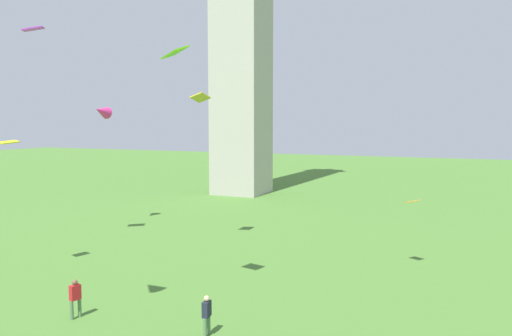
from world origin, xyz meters
TOP-DOWN VIEW (x-y plane):
  - person_0 at (0.72, 16.52)m, footprint 0.28×0.49m
  - person_1 at (-5.09, 15.79)m, footprint 0.34×0.50m
  - kite_flying_2 at (-6.07, 27.90)m, footprint 0.91×1.37m
  - kite_flying_3 at (-14.77, 22.90)m, footprint 1.47×1.37m
  - kite_flying_4 at (6.95, 28.26)m, footprint 0.92×0.89m
  - kite_flying_5 at (-1.66, 18.29)m, footprint 1.25×1.11m
  - kite_flying_6 at (-15.93, 29.97)m, footprint 1.02×1.53m
  - kite_flying_8 at (-12.32, 18.85)m, footprint 0.87×1.07m

SIDE VIEW (x-z plane):
  - person_0 at x=0.72m, z-range 0.10..1.68m
  - person_1 at x=-5.09m, z-range 0.11..1.76m
  - kite_flying_4 at x=6.95m, z-range 3.67..3.95m
  - kite_flying_8 at x=-12.32m, z-range 6.99..7.20m
  - kite_flying_6 at x=-15.93m, z-range 8.40..9.59m
  - kite_flying_2 at x=-6.07m, z-range 9.39..10.03m
  - kite_flying_5 at x=-1.66m, z-range 10.71..11.27m
  - kite_flying_3 at x=-14.77m, z-range 13.60..13.94m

